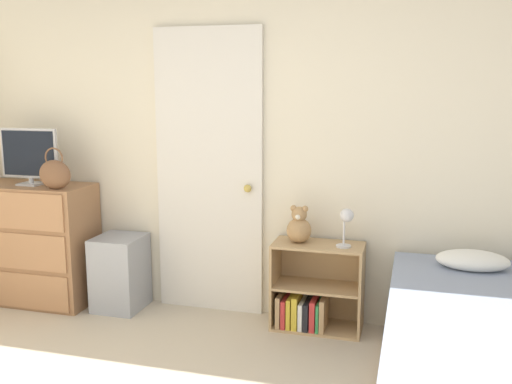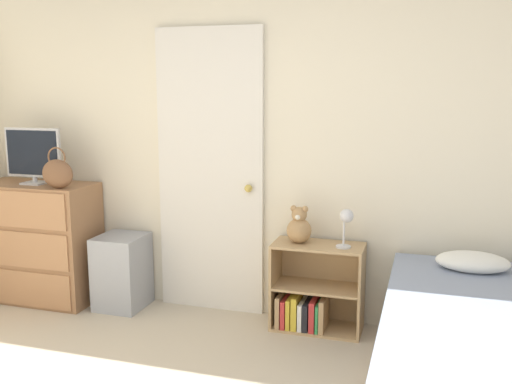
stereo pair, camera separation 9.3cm
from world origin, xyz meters
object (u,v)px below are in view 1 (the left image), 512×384
at_px(teddy_bear, 299,227).
at_px(storage_bin, 120,272).
at_px(desk_lamp, 346,220).
at_px(bed, 480,359).
at_px(bookshelf, 312,296).
at_px(dresser, 35,243).
at_px(tv, 29,156).
at_px(handbag, 55,174).

bearing_deg(teddy_bear, storage_bin, -178.72).
bearing_deg(desk_lamp, bed, -43.62).
relative_size(bookshelf, desk_lamp, 2.33).
bearing_deg(dresser, bookshelf, 1.86).
bearing_deg(storage_bin, tv, -176.10).
relative_size(dresser, tv, 1.94).
height_order(teddy_bear, desk_lamp, desk_lamp).
relative_size(tv, storage_bin, 0.86).
xyz_separation_m(dresser, handbag, (0.31, -0.13, 0.58)).
bearing_deg(teddy_bear, bookshelf, 1.35).
xyz_separation_m(teddy_bear, desk_lamp, (0.33, -0.04, 0.08)).
distance_m(dresser, storage_bin, 0.73).
relative_size(teddy_bear, desk_lamp, 0.98).
bearing_deg(teddy_bear, bed, -35.46).
distance_m(storage_bin, bed, 2.60).
distance_m(dresser, teddy_bear, 2.09).
xyz_separation_m(handbag, storage_bin, (0.40, 0.17, -0.76)).
xyz_separation_m(dresser, teddy_bear, (2.08, 0.07, 0.26)).
xyz_separation_m(dresser, desk_lamp, (2.40, 0.03, 0.33)).
bearing_deg(dresser, desk_lamp, 0.64).
bearing_deg(dresser, storage_bin, 3.04).
relative_size(dresser, desk_lamp, 3.49).
height_order(tv, bookshelf, tv).
height_order(handbag, storage_bin, handbag).
bearing_deg(bed, storage_bin, 162.90).
distance_m(teddy_bear, bed, 1.44).
bearing_deg(bookshelf, teddy_bear, -178.65).
distance_m(tv, storage_bin, 1.12).
bearing_deg(handbag, desk_lamp, 4.29).
bearing_deg(tv, storage_bin, 3.90).
height_order(handbag, teddy_bear, handbag).
bearing_deg(bookshelf, tv, -177.87).
bearing_deg(bookshelf, handbag, -173.85).
bearing_deg(teddy_bear, handbag, -173.59).
bearing_deg(desk_lamp, tv, -179.13).
xyz_separation_m(teddy_bear, bed, (1.11, -0.79, -0.44)).
relative_size(dresser, bookshelf, 1.50).
height_order(desk_lamp, bed, desk_lamp).
bearing_deg(bed, bookshelf, 141.99).
distance_m(dresser, bookshelf, 2.19).
bearing_deg(tv, bed, -12.71).
relative_size(storage_bin, bookshelf, 0.90).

